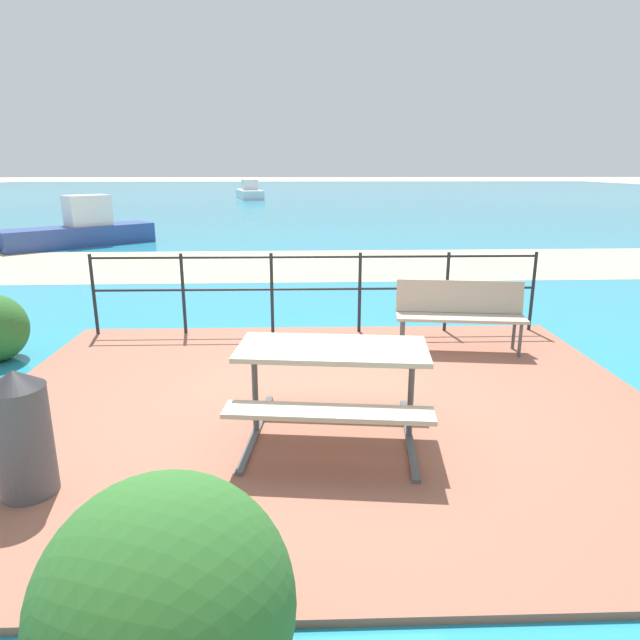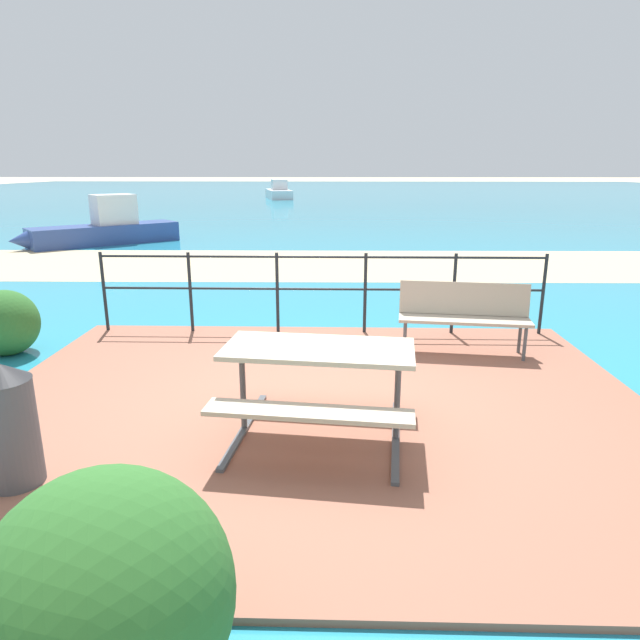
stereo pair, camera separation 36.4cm
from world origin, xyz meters
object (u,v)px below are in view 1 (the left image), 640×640
object	(u,v)px
boat_mid	(78,230)
picnic_table	(332,369)
trash_bin	(22,433)
boat_near	(249,192)
park_bench	(460,309)

from	to	relation	value
boat_mid	picnic_table	bearing A→B (deg)	78.25
picnic_table	trash_bin	bearing A→B (deg)	-153.76
boat_near	boat_mid	bearing A→B (deg)	160.72
park_bench	boat_near	size ratio (longest dim) A/B	0.31
trash_bin	boat_near	xyz separation A→B (m)	(-1.89, 37.53, -0.06)
picnic_table	boat_mid	distance (m)	13.89
picnic_table	trash_bin	size ratio (longest dim) A/B	1.85
picnic_table	boat_near	xyz separation A→B (m)	(-4.03, 36.76, -0.20)
picnic_table	park_bench	world-z (taller)	park_bench
picnic_table	park_bench	size ratio (longest dim) A/B	1.06
trash_bin	park_bench	bearing A→B (deg)	38.22
park_bench	trash_bin	world-z (taller)	trash_bin
picnic_table	boat_mid	xyz separation A→B (m)	(-6.75, 12.14, -0.19)
trash_bin	boat_near	distance (m)	37.58
park_bench	boat_near	distance (m)	35.00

